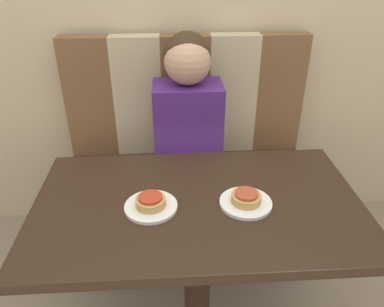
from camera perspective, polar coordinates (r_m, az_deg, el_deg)
The scene contains 8 objects.
booth_seat at distance 2.07m, azimuth -0.56°, elevation -8.05°, with size 1.23×0.52×0.49m.
booth_backrest at distance 1.98m, azimuth -0.98°, elevation 8.75°, with size 1.23×0.09×0.63m.
dining_table at distance 1.33m, azimuth 0.88°, elevation -10.73°, with size 1.09×0.65×0.75m.
person at distance 1.77m, azimuth -0.66°, elevation 7.50°, with size 0.32×0.24×0.68m.
plate_left at distance 1.24m, azimuth -6.27°, elevation -8.05°, with size 0.17×0.17×0.01m.
plate_right at distance 1.26m, azimuth 8.18°, elevation -7.46°, with size 0.17×0.17×0.01m.
pizza_left at distance 1.22m, azimuth -6.33°, elevation -7.22°, with size 0.10×0.10×0.04m.
pizza_right at distance 1.24m, azimuth 8.25°, elevation -6.64°, with size 0.10×0.10×0.04m.
Camera 1 is at (-0.08, -1.01, 1.51)m, focal length 35.00 mm.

